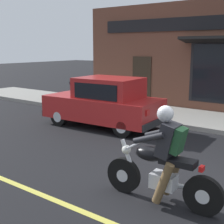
{
  "coord_description": "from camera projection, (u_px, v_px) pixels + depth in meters",
  "views": [
    {
      "loc": [
        -5.06,
        -1.85,
        2.5
      ],
      "look_at": [
        0.88,
        2.54,
        0.95
      ],
      "focal_mm": 50.0,
      "sensor_mm": 36.0,
      "label": 1
    }
  ],
  "objects": [
    {
      "name": "storefront_building",
      "position": [
        224.0,
        58.0,
        11.32
      ],
      "size": [
        1.25,
        11.92,
        4.2
      ],
      "color": "brown",
      "rests_on": "ground"
    },
    {
      "name": "motorcycle_with_rider",
      "position": [
        163.0,
        163.0,
        4.96
      ],
      "size": [
        0.57,
        2.02,
        1.62
      ],
      "color": "black",
      "rests_on": "ground"
    },
    {
      "name": "ground_plane",
      "position": [
        197.0,
        189.0,
        5.57
      ],
      "size": [
        80.0,
        80.0,
        0.0
      ],
      "primitive_type": "plane",
      "color": "black"
    },
    {
      "name": "sidewalk_curb",
      "position": [
        170.0,
        115.0,
        11.3
      ],
      "size": [
        2.6,
        22.0,
        0.14
      ],
      "primitive_type": "cube",
      "color": "gray",
      "rests_on": "ground"
    },
    {
      "name": "lane_stripe",
      "position": [
        9.0,
        181.0,
        5.9
      ],
      "size": [
        0.12,
        19.8,
        0.01
      ],
      "primitive_type": "cube",
      "color": "#D1C64C",
      "rests_on": "ground"
    },
    {
      "name": "car_hatchback",
      "position": [
        104.0,
        103.0,
        9.83
      ],
      "size": [
        1.83,
        3.86,
        1.57
      ],
      "color": "black",
      "rests_on": "ground"
    }
  ]
}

